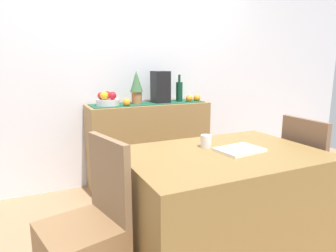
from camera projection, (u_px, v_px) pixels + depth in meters
The scene contains 20 objects.
ground_plane at pixel (183, 226), 2.45m from camera, with size 6.40×6.40×0.02m, color #A27C57.
room_wall_rear at pixel (133, 58), 3.23m from camera, with size 6.40×0.06×2.70m, color silver.
sideboard_console at pixel (149, 145), 3.21m from camera, with size 1.26×0.42×0.89m, color olive.
table_runner at pixel (148, 103), 3.12m from camera, with size 1.19×0.32×0.01m, color #1B4E36.
fruit_bowl at pixel (108, 102), 2.93m from camera, with size 0.23×0.23×0.06m, color silver.
apple_center at pixel (104, 96), 2.87m from camera, with size 0.08×0.08×0.08m, color gold.
apple_right at pixel (107, 95), 2.98m from camera, with size 0.07×0.07×0.07m, color red.
apple_rear at pixel (112, 96), 2.88m from camera, with size 0.08×0.08×0.08m, color red.
apple_upper at pixel (101, 96), 2.93m from camera, with size 0.07×0.07×0.07m, color red.
wine_bottle at pixel (179, 91), 3.24m from camera, with size 0.07×0.07×0.29m.
coffee_maker at pixel (160, 87), 3.14m from camera, with size 0.16×0.18×0.33m, color black.
potted_plant at pixel (136, 86), 3.03m from camera, with size 0.13×0.13×0.34m.
orange_loose_near_bowl at pixel (127, 102), 2.99m from camera, with size 0.07×0.07×0.07m, color orange.
orange_loose_far at pixel (189, 98), 3.25m from camera, with size 0.08×0.08×0.08m, color orange.
orange_loose_end at pixel (197, 98), 3.29m from camera, with size 0.08×0.08×0.08m, color orange.
orange_loose_mid at pixel (127, 102), 2.90m from camera, with size 0.07×0.07×0.07m, color orange.
dining_table at pixel (221, 206), 1.97m from camera, with size 1.24×0.85×0.74m, color olive.
open_book at pixel (240, 150), 1.92m from camera, with size 0.28×0.21×0.02m, color white.
coffee_cup at pixel (206, 141), 2.00m from camera, with size 0.07×0.07×0.08m, color silver.
chair_by_corner at pixel (314, 197), 2.36m from camera, with size 0.41×0.41×0.90m.
Camera 1 is at (-1.06, -1.97, 1.28)m, focal length 32.09 mm.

